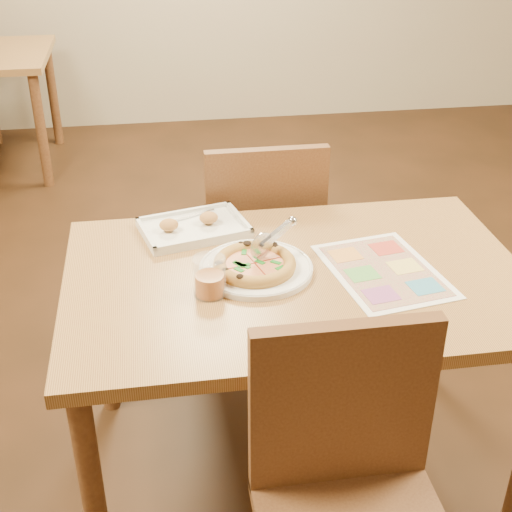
{
  "coord_description": "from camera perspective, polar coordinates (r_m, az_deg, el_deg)",
  "views": [
    {
      "loc": [
        -0.38,
        -1.68,
        1.75
      ],
      "look_at": [
        -0.11,
        0.03,
        0.77
      ],
      "focal_mm": 50.0,
      "sensor_mm": 36.0,
      "label": 1
    }
  ],
  "objects": [
    {
      "name": "plate",
      "position": [
        2.01,
        0.0,
        -1.03
      ],
      "size": [
        0.33,
        0.33,
        0.02
      ],
      "primitive_type": "cylinder",
      "rotation": [
        0.0,
        0.0,
        0.03
      ],
      "color": "white",
      "rests_on": "dining_table"
    },
    {
      "name": "pizza",
      "position": [
        1.99,
        -0.11,
        -0.66
      ],
      "size": [
        0.23,
        0.23,
        0.04
      ],
      "rotation": [
        0.0,
        0.0,
        0.27
      ],
      "color": "#C08A41",
      "rests_on": "plate"
    },
    {
      "name": "dining_table",
      "position": [
        2.05,
        3.22,
        -3.47
      ],
      "size": [
        1.3,
        0.85,
        0.72
      ],
      "color": "#9F743F",
      "rests_on": "ground"
    },
    {
      "name": "chair_near",
      "position": [
        1.65,
        7.54,
        -16.84
      ],
      "size": [
        0.42,
        0.42,
        0.47
      ],
      "color": "brown",
      "rests_on": "ground"
    },
    {
      "name": "appetizer_tray",
      "position": [
        2.23,
        -5.04,
        2.24
      ],
      "size": [
        0.36,
        0.29,
        0.06
      ],
      "rotation": [
        0.0,
        0.0,
        0.24
      ],
      "color": "silver",
      "rests_on": "dining_table"
    },
    {
      "name": "chair_far",
      "position": [
        2.6,
        0.52,
        2.4
      ],
      "size": [
        0.42,
        0.42,
        0.47
      ],
      "rotation": [
        0.0,
        0.0,
        3.14
      ],
      "color": "brown",
      "rests_on": "ground"
    },
    {
      "name": "glass_tumbler",
      "position": [
        1.89,
        -3.73,
        -1.83
      ],
      "size": [
        0.09,
        0.09,
        0.11
      ],
      "rotation": [
        0.0,
        0.0,
        0.02
      ],
      "color": "#8D400A",
      "rests_on": "dining_table"
    },
    {
      "name": "menu",
      "position": [
        2.05,
        10.18,
        -1.17
      ],
      "size": [
        0.35,
        0.44,
        0.0
      ],
      "primitive_type": "cube",
      "rotation": [
        0.0,
        0.0,
        0.17
      ],
      "color": "white",
      "rests_on": "dining_table"
    },
    {
      "name": "room",
      "position": [
        1.77,
        3.88,
        16.37
      ],
      "size": [
        7.0,
        7.0,
        7.0
      ],
      "color": "#321B0D",
      "rests_on": "ground"
    },
    {
      "name": "pizza_cutter",
      "position": [
        2.01,
        1.3,
        1.48
      ],
      "size": [
        0.14,
        0.09,
        0.09
      ],
      "rotation": [
        0.0,
        0.0,
        0.53
      ],
      "color": "silver",
      "rests_on": "pizza"
    }
  ]
}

